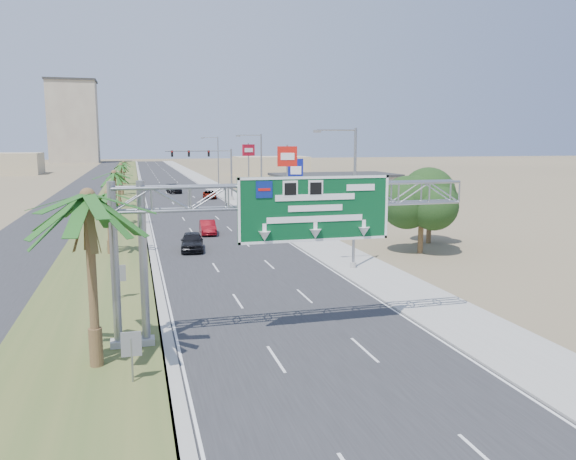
{
  "coord_description": "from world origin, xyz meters",
  "views": [
    {
      "loc": [
        -7.44,
        -14.77,
        9.03
      ],
      "look_at": [
        0.69,
        14.89,
        4.2
      ],
      "focal_mm": 35.0,
      "sensor_mm": 36.0,
      "label": 1
    }
  ],
  "objects_px": {
    "palm_near": "(88,197)",
    "car_right_lane": "(210,195)",
    "car_mid_lane": "(208,227)",
    "pole_sign_red_far": "(249,155)",
    "sign_gantry": "(280,208)",
    "pole_sign_blue": "(296,172)",
    "car_far": "(174,189)",
    "car_left_lane": "(192,242)",
    "store_building": "(334,189)",
    "pole_sign_red_near": "(287,160)",
    "signal_mast": "(218,169)"
  },
  "relations": [
    {
      "from": "palm_near",
      "to": "car_left_lane",
      "type": "xyz_separation_m",
      "value": [
        6.23,
        23.99,
        -6.15
      ]
    },
    {
      "from": "car_far",
      "to": "pole_sign_blue",
      "type": "distance_m",
      "value": 34.0
    },
    {
      "from": "signal_mast",
      "to": "store_building",
      "type": "height_order",
      "value": "signal_mast"
    },
    {
      "from": "sign_gantry",
      "to": "pole_sign_red_near",
      "type": "bearing_deg",
      "value": 74.3
    },
    {
      "from": "car_right_lane",
      "to": "pole_sign_blue",
      "type": "bearing_deg",
      "value": -59.2
    },
    {
      "from": "pole_sign_red_far",
      "to": "car_mid_lane",
      "type": "bearing_deg",
      "value": -108.21
    },
    {
      "from": "car_far",
      "to": "pole_sign_red_near",
      "type": "bearing_deg",
      "value": -79.42
    },
    {
      "from": "palm_near",
      "to": "signal_mast",
      "type": "xyz_separation_m",
      "value": [
        14.37,
        63.97,
        -2.08
      ]
    },
    {
      "from": "car_far",
      "to": "pole_sign_red_near",
      "type": "relative_size",
      "value": 0.61
    },
    {
      "from": "sign_gantry",
      "to": "pole_sign_blue",
      "type": "xyz_separation_m",
      "value": [
        14.06,
        46.15,
        -0.92
      ]
    },
    {
      "from": "car_left_lane",
      "to": "car_mid_lane",
      "type": "height_order",
      "value": "car_left_lane"
    },
    {
      "from": "sign_gantry",
      "to": "pole_sign_red_far",
      "type": "bearing_deg",
      "value": 79.93
    },
    {
      "from": "palm_near",
      "to": "sign_gantry",
      "type": "bearing_deg",
      "value": 13.32
    },
    {
      "from": "sign_gantry",
      "to": "pole_sign_red_near",
      "type": "distance_m",
      "value": 42.64
    },
    {
      "from": "sign_gantry",
      "to": "car_mid_lane",
      "type": "relative_size",
      "value": 3.99
    },
    {
      "from": "store_building",
      "to": "pole_sign_red_far",
      "type": "distance_m",
      "value": 14.59
    },
    {
      "from": "sign_gantry",
      "to": "car_far",
      "type": "xyz_separation_m",
      "value": [
        0.37,
        76.95,
        -5.29
      ]
    },
    {
      "from": "sign_gantry",
      "to": "pole_sign_red_near",
      "type": "relative_size",
      "value": 1.92
    },
    {
      "from": "palm_near",
      "to": "store_building",
      "type": "distance_m",
      "value": 66.04
    },
    {
      "from": "store_building",
      "to": "signal_mast",
      "type": "bearing_deg",
      "value": 160.46
    },
    {
      "from": "sign_gantry",
      "to": "pole_sign_red_far",
      "type": "height_order",
      "value": "pole_sign_red_far"
    },
    {
      "from": "car_mid_lane",
      "to": "pole_sign_red_far",
      "type": "distance_m",
      "value": 34.92
    },
    {
      "from": "sign_gantry",
      "to": "car_left_lane",
      "type": "xyz_separation_m",
      "value": [
        -1.91,
        22.06,
        -5.28
      ]
    },
    {
      "from": "palm_near",
      "to": "pole_sign_red_near",
      "type": "height_order",
      "value": "pole_sign_red_near"
    },
    {
      "from": "sign_gantry",
      "to": "pole_sign_blue",
      "type": "height_order",
      "value": "sign_gantry"
    },
    {
      "from": "car_far",
      "to": "palm_near",
      "type": "bearing_deg",
      "value": -102.85
    },
    {
      "from": "store_building",
      "to": "car_mid_lane",
      "type": "distance_m",
      "value": 34.38
    },
    {
      "from": "store_building",
      "to": "pole_sign_blue",
      "type": "distance_m",
      "value": 13.76
    },
    {
      "from": "car_left_lane",
      "to": "pole_sign_red_far",
      "type": "relative_size",
      "value": 0.51
    },
    {
      "from": "car_mid_lane",
      "to": "pole_sign_red_far",
      "type": "relative_size",
      "value": 0.47
    },
    {
      "from": "car_mid_lane",
      "to": "pole_sign_red_far",
      "type": "xyz_separation_m",
      "value": [
        10.73,
        32.63,
        6.33
      ]
    },
    {
      "from": "palm_near",
      "to": "signal_mast",
      "type": "height_order",
      "value": "palm_near"
    },
    {
      "from": "palm_near",
      "to": "car_right_lane",
      "type": "xyz_separation_m",
      "value": [
        13.38,
        67.55,
        -6.29
      ]
    },
    {
      "from": "sign_gantry",
      "to": "signal_mast",
      "type": "xyz_separation_m",
      "value": [
        6.23,
        62.05,
        -1.21
      ]
    },
    {
      "from": "signal_mast",
      "to": "pole_sign_blue",
      "type": "bearing_deg",
      "value": -63.79
    },
    {
      "from": "car_left_lane",
      "to": "palm_near",
      "type": "bearing_deg",
      "value": -98.67
    },
    {
      "from": "palm_near",
      "to": "car_right_lane",
      "type": "height_order",
      "value": "palm_near"
    },
    {
      "from": "car_mid_lane",
      "to": "pole_sign_blue",
      "type": "height_order",
      "value": "pole_sign_blue"
    },
    {
      "from": "pole_sign_red_near",
      "to": "palm_near",
      "type": "bearing_deg",
      "value": -114.6
    },
    {
      "from": "car_left_lane",
      "to": "pole_sign_red_near",
      "type": "relative_size",
      "value": 0.52
    },
    {
      "from": "car_mid_lane",
      "to": "car_far",
      "type": "distance_m",
      "value": 46.73
    },
    {
      "from": "store_building",
      "to": "car_far",
      "type": "relative_size",
      "value": 3.39
    },
    {
      "from": "pole_sign_blue",
      "to": "pole_sign_red_far",
      "type": "distance_m",
      "value": 17.06
    },
    {
      "from": "store_building",
      "to": "car_mid_lane",
      "type": "bearing_deg",
      "value": -131.2
    },
    {
      "from": "sign_gantry",
      "to": "car_left_lane",
      "type": "distance_m",
      "value": 22.77
    },
    {
      "from": "store_building",
      "to": "car_mid_lane",
      "type": "relative_size",
      "value": 4.28
    },
    {
      "from": "pole_sign_red_near",
      "to": "pole_sign_red_far",
      "type": "bearing_deg",
      "value": 90.99
    },
    {
      "from": "store_building",
      "to": "pole_sign_red_far",
      "type": "height_order",
      "value": "pole_sign_red_far"
    },
    {
      "from": "store_building",
      "to": "car_left_lane",
      "type": "xyz_separation_m",
      "value": [
        -24.97,
        -34.01,
        -1.22
      ]
    },
    {
      "from": "car_right_lane",
      "to": "car_far",
      "type": "distance_m",
      "value": 12.33
    }
  ]
}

